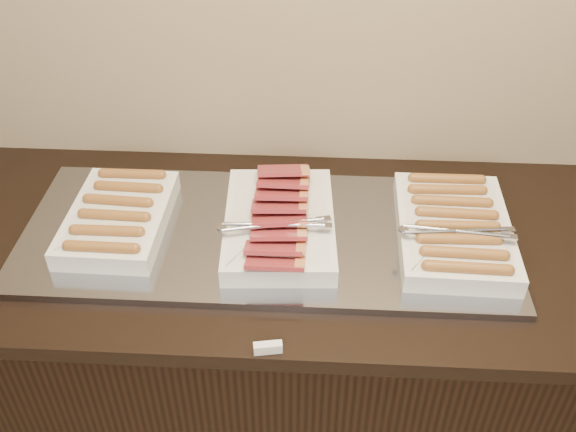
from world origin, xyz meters
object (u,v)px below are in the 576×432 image
(counter, at_px, (279,354))
(dish_left, at_px, (119,217))
(dish_right, at_px, (454,228))
(warming_tray, at_px, (266,234))
(dish_center, at_px, (279,222))

(counter, height_order, dish_left, dish_left)
(dish_left, height_order, dish_right, dish_right)
(counter, bearing_deg, dish_right, -0.45)
(counter, bearing_deg, warming_tray, 180.00)
(dish_center, xyz_separation_m, dish_right, (0.42, 0.00, -0.00))
(counter, xyz_separation_m, warming_tray, (-0.03, 0.00, 0.46))
(counter, height_order, dish_center, dish_center)
(warming_tray, distance_m, dish_left, 0.37)
(warming_tray, xyz_separation_m, dish_right, (0.45, -0.00, 0.04))
(dish_left, height_order, dish_center, dish_center)
(warming_tray, relative_size, dish_left, 3.39)
(counter, relative_size, dish_center, 4.91)
(warming_tray, height_order, dish_right, dish_right)
(warming_tray, distance_m, dish_right, 0.46)
(counter, height_order, warming_tray, warming_tray)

